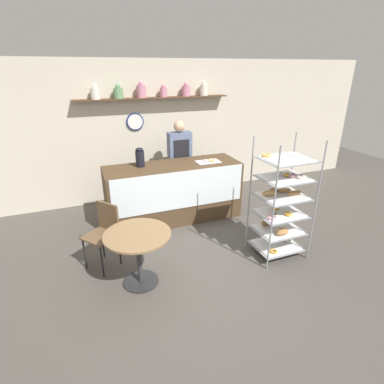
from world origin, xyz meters
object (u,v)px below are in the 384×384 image
Objects in this scene: donut_tray_counter at (209,161)px; cafe_table at (138,246)px; cafe_chair at (104,229)px; coffee_carafe at (140,157)px; pastry_rack at (281,204)px; person_worker at (180,160)px.

cafe_table is at bearing -137.28° from donut_tray_counter.
cafe_chair is 1.45m from coffee_carafe.
pastry_rack is 2.01m from cafe_table.
donut_tray_counter is (1.93, 0.90, 0.47)m from cafe_chair.
pastry_rack is 5.33× the size of coffee_carafe.
coffee_carafe is (0.42, 1.65, 0.62)m from cafe_table.
cafe_chair is 2.76× the size of coffee_carafe.
person_worker reaches higher than donut_tray_counter.
person_worker reaches higher than coffee_carafe.
coffee_carafe is 0.78× the size of donut_tray_counter.
person_worker is 2.03× the size of cafe_table.
cafe_table is 1.96× the size of donut_tray_counter.
donut_tray_counter is (1.18, -0.18, -0.14)m from coffee_carafe.
person_worker is 0.71m from donut_tray_counter.
donut_tray_counter reaches higher than cafe_table.
cafe_chair is (-1.60, -1.52, -0.35)m from person_worker.
person_worker is 5.13× the size of coffee_carafe.
pastry_rack reaches higher than cafe_table.
cafe_table is 0.92× the size of cafe_chair.
pastry_rack is 1.04× the size of person_worker.
person_worker is (-0.73, 2.15, 0.12)m from pastry_rack.
coffee_carafe is at bearing 132.56° from pastry_rack.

